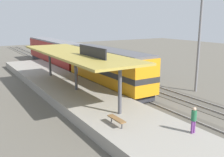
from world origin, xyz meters
TOP-DOWN VIEW (x-y plane):
  - ground_plane at (2.00, 0.00)m, footprint 120.00×120.00m
  - track_near at (0.00, 0.00)m, footprint 3.20×110.00m
  - track_far at (4.60, 0.00)m, footprint 3.20×110.00m
  - platform at (-4.60, 0.00)m, footprint 6.00×44.00m
  - station_canopy at (-4.60, -0.09)m, footprint 5.20×18.00m
  - platform_bench at (-6.00, -9.73)m, footprint 0.44×1.70m
  - locomotive at (0.00, 1.52)m, footprint 2.93×14.43m
  - passenger_carriage_single at (0.00, 19.52)m, footprint 2.90×20.00m
  - freight_car at (4.60, 8.17)m, footprint 2.80×12.00m
  - light_mast at (7.80, -4.65)m, footprint 1.10×1.10m
  - person_waiting at (-3.00, 3.56)m, footprint 0.34×0.34m
  - person_walking at (-2.58, -13.28)m, footprint 0.34×0.34m

SIDE VIEW (x-z plane):
  - ground_plane at x=2.00m, z-range 0.00..0.00m
  - track_near at x=0.00m, z-range -0.05..0.11m
  - track_far at x=4.60m, z-range -0.05..0.11m
  - platform at x=-4.60m, z-range 0.00..0.90m
  - platform_bench at x=-6.00m, z-range 1.09..1.59m
  - person_waiting at x=-3.00m, z-range 1.00..2.71m
  - person_walking at x=-2.58m, z-range 1.00..2.71m
  - freight_car at x=4.60m, z-range 0.20..3.74m
  - passenger_carriage_single at x=0.00m, z-range 0.19..4.43m
  - locomotive at x=0.00m, z-range 0.19..4.63m
  - station_canopy at x=-4.60m, z-range 2.18..6.88m
  - light_mast at x=7.80m, z-range 2.55..14.25m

